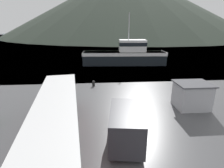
{
  "coord_description": "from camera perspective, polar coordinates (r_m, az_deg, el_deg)",
  "views": [
    {
      "loc": [
        -0.15,
        -4.72,
        7.6
      ],
      "look_at": [
        1.17,
        12.39,
        2.0
      ],
      "focal_mm": 28.0,
      "sensor_mm": 36.0,
      "label": 1
    }
  ],
  "objects": [
    {
      "name": "water_surface",
      "position": [
        144.01,
        -4.52,
        14.99
      ],
      "size": [
        240.0,
        240.0,
        0.0
      ],
      "primitive_type": "plane",
      "color": "#475B6B",
      "rests_on": "ground"
    },
    {
      "name": "fishing_boat",
      "position": [
        37.69,
        4.41,
        9.43
      ],
      "size": [
        17.47,
        5.29,
        10.32
      ],
      "rotation": [
        0.0,
        0.0,
        1.52
      ],
      "color": "black",
      "rests_on": "water_surface"
    },
    {
      "name": "mooring_bollard",
      "position": [
        23.7,
        -6.07,
        0.29
      ],
      "size": [
        0.41,
        0.41,
        0.76
      ],
      "color": "black",
      "rests_on": "ground"
    },
    {
      "name": "dock_kiosk",
      "position": [
        18.74,
        24.6,
        -3.36
      ],
      "size": [
        3.28,
        2.76,
        2.53
      ],
      "color": "#B2B2B7",
      "rests_on": "ground"
    },
    {
      "name": "hill_backdrop",
      "position": [
        177.76,
        4.28,
        24.67
      ],
      "size": [
        211.31,
        211.31,
        56.39
      ],
      "primitive_type": "cone",
      "color": "#333D33",
      "rests_on": "ground"
    },
    {
      "name": "delivery_van",
      "position": [
        12.42,
        4.57,
        -12.39
      ],
      "size": [
        2.87,
        6.12,
        2.49
      ],
      "rotation": [
        0.0,
        0.0,
        -0.13
      ],
      "color": "#2D2D33",
      "rests_on": "ground"
    },
    {
      "name": "tour_bus",
      "position": [
        12.22,
        -17.29,
        -10.96
      ],
      "size": [
        4.25,
        12.39,
        3.26
      ],
      "rotation": [
        0.0,
        0.0,
        0.14
      ],
      "color": "red",
      "rests_on": "ground"
    }
  ]
}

